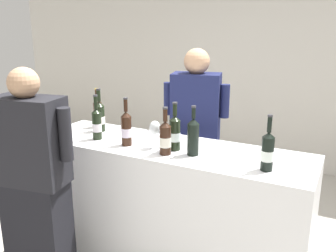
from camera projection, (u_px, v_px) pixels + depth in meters
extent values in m
cube|color=beige|center=(259.00, 60.00, 4.73)|extent=(8.00, 0.10, 2.80)
cube|color=white|center=(167.00, 209.00, 2.75)|extent=(2.06, 0.61, 1.00)
cylinder|color=black|center=(267.00, 154.00, 2.15)|extent=(0.07, 0.07, 0.21)
cone|color=black|center=(269.00, 135.00, 2.12)|extent=(0.07, 0.07, 0.03)
cylinder|color=black|center=(270.00, 125.00, 2.10)|extent=(0.03, 0.03, 0.09)
cylinder|color=#333338|center=(270.00, 116.00, 2.09)|extent=(0.03, 0.03, 0.01)
cylinder|color=white|center=(267.00, 155.00, 2.15)|extent=(0.08, 0.08, 0.06)
cylinder|color=black|center=(175.00, 135.00, 2.51)|extent=(0.08, 0.08, 0.21)
cone|color=black|center=(175.00, 118.00, 2.47)|extent=(0.08, 0.08, 0.03)
cylinder|color=black|center=(175.00, 110.00, 2.46)|extent=(0.03, 0.03, 0.08)
cylinder|color=#333338|center=(175.00, 103.00, 2.45)|extent=(0.03, 0.03, 0.01)
cylinder|color=silver|center=(175.00, 137.00, 2.51)|extent=(0.08, 0.08, 0.06)
cylinder|color=black|center=(97.00, 126.00, 2.75)|extent=(0.07, 0.07, 0.21)
cone|color=black|center=(96.00, 111.00, 2.72)|extent=(0.07, 0.07, 0.03)
cylinder|color=black|center=(96.00, 103.00, 2.70)|extent=(0.03, 0.03, 0.09)
cylinder|color=#333338|center=(95.00, 96.00, 2.69)|extent=(0.03, 0.03, 0.01)
cylinder|color=silver|center=(97.00, 127.00, 2.75)|extent=(0.07, 0.07, 0.06)
cylinder|color=black|center=(126.00, 131.00, 2.61)|extent=(0.07, 0.07, 0.21)
cone|color=black|center=(126.00, 114.00, 2.57)|extent=(0.07, 0.07, 0.04)
cylinder|color=black|center=(126.00, 105.00, 2.56)|extent=(0.03, 0.03, 0.09)
cylinder|color=#333338|center=(125.00, 98.00, 2.54)|extent=(0.03, 0.03, 0.01)
cylinder|color=silver|center=(126.00, 132.00, 2.61)|extent=(0.08, 0.08, 0.06)
cylinder|color=black|center=(100.00, 119.00, 2.96)|extent=(0.08, 0.08, 0.21)
cone|color=black|center=(99.00, 104.00, 2.92)|extent=(0.08, 0.08, 0.04)
cylinder|color=black|center=(99.00, 96.00, 2.91)|extent=(0.03, 0.03, 0.09)
cylinder|color=#333338|center=(98.00, 89.00, 2.89)|extent=(0.04, 0.04, 0.01)
cylinder|color=silver|center=(100.00, 120.00, 2.96)|extent=(0.09, 0.09, 0.06)
cylinder|color=black|center=(165.00, 140.00, 2.42)|extent=(0.08, 0.08, 0.19)
cone|color=black|center=(165.00, 124.00, 2.39)|extent=(0.08, 0.08, 0.03)
cylinder|color=black|center=(165.00, 115.00, 2.38)|extent=(0.03, 0.03, 0.08)
cylinder|color=#333338|center=(165.00, 108.00, 2.36)|extent=(0.04, 0.04, 0.01)
cylinder|color=silver|center=(165.00, 142.00, 2.43)|extent=(0.08, 0.08, 0.07)
cylinder|color=black|center=(193.00, 140.00, 2.41)|extent=(0.08, 0.08, 0.21)
cone|color=black|center=(193.00, 121.00, 2.37)|extent=(0.08, 0.08, 0.04)
cylinder|color=black|center=(194.00, 113.00, 2.36)|extent=(0.03, 0.03, 0.07)
cylinder|color=#333338|center=(194.00, 107.00, 2.35)|extent=(0.03, 0.03, 0.01)
cylinder|color=black|center=(98.00, 115.00, 3.08)|extent=(0.07, 0.07, 0.21)
cone|color=black|center=(97.00, 101.00, 3.04)|extent=(0.07, 0.07, 0.03)
cylinder|color=black|center=(97.00, 95.00, 3.03)|extent=(0.03, 0.03, 0.08)
cylinder|color=#B79333|center=(97.00, 89.00, 3.02)|extent=(0.03, 0.03, 0.01)
cylinder|color=silver|center=(98.00, 116.00, 3.08)|extent=(0.07, 0.07, 0.08)
cylinder|color=silver|center=(155.00, 148.00, 2.57)|extent=(0.08, 0.08, 0.00)
cylinder|color=silver|center=(155.00, 141.00, 2.56)|extent=(0.01, 0.01, 0.10)
ellipsoid|color=silver|center=(155.00, 128.00, 2.53)|extent=(0.08, 0.08, 0.10)
ellipsoid|color=maroon|center=(155.00, 130.00, 2.54)|extent=(0.06, 0.06, 0.04)
cube|color=black|center=(194.00, 186.00, 3.31)|extent=(0.41, 0.32, 0.86)
cube|color=#191E47|center=(196.00, 108.00, 3.12)|extent=(0.45, 0.33, 0.60)
sphere|color=tan|center=(197.00, 61.00, 3.01)|extent=(0.22, 0.22, 0.22)
cylinder|color=#191E47|center=(225.00, 101.00, 3.04)|extent=(0.08, 0.08, 0.28)
cylinder|color=#191E47|center=(168.00, 99.00, 3.15)|extent=(0.08, 0.08, 0.28)
cube|color=black|center=(40.00, 240.00, 2.48)|extent=(0.44, 0.31, 0.85)
cube|color=black|center=(30.00, 141.00, 2.29)|extent=(0.48, 0.32, 0.56)
sphere|color=tan|center=(23.00, 83.00, 2.19)|extent=(0.19, 0.19, 0.19)
cylinder|color=black|center=(65.00, 134.00, 2.20)|extent=(0.08, 0.08, 0.33)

